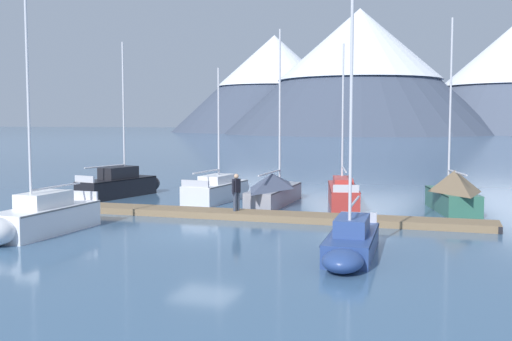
% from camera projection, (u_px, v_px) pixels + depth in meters
% --- Properties ---
extents(ground_plane, '(700.00, 700.00, 0.00)m').
position_uv_depth(ground_plane, '(205.00, 233.00, 24.18)').
color(ground_plane, '#426689').
extents(mountain_west_summit, '(80.75, 80.75, 37.62)m').
position_uv_depth(mountain_west_summit, '(274.00, 81.00, 241.88)').
color(mountain_west_summit, '#424C60').
rests_on(mountain_west_summit, ground).
extents(mountain_central_massif, '(91.08, 91.08, 41.82)m').
position_uv_depth(mountain_central_massif, '(359.00, 67.00, 207.53)').
color(mountain_central_massif, '#424C60').
rests_on(mountain_central_massif, ground).
extents(dock, '(21.97, 2.58, 0.30)m').
position_uv_depth(dock, '(241.00, 215.00, 27.92)').
color(dock, '#846B4C').
rests_on(dock, ground).
extents(sailboat_nearest_berth, '(2.47, 6.27, 8.89)m').
position_uv_depth(sailboat_nearest_berth, '(122.00, 184.00, 35.85)').
color(sailboat_nearest_berth, black).
rests_on(sailboat_nearest_berth, ground).
extents(sailboat_second_berth, '(1.67, 5.88, 8.99)m').
position_uv_depth(sailboat_second_berth, '(39.00, 218.00, 23.69)').
color(sailboat_second_berth, white).
rests_on(sailboat_second_berth, ground).
extents(sailboat_mid_dock_port, '(2.01, 6.23, 7.24)m').
position_uv_depth(sailboat_mid_dock_port, '(220.00, 189.00, 34.10)').
color(sailboat_mid_dock_port, silver).
rests_on(sailboat_mid_dock_port, ground).
extents(sailboat_mid_dock_starboard, '(1.82, 7.39, 9.22)m').
position_uv_depth(sailboat_mid_dock_starboard, '(275.00, 189.00, 32.52)').
color(sailboat_mid_dock_starboard, '#93939E').
rests_on(sailboat_mid_dock_starboard, ground).
extents(sailboat_far_berth, '(3.05, 7.55, 8.43)m').
position_uv_depth(sailboat_far_berth, '(342.00, 192.00, 32.66)').
color(sailboat_far_berth, '#B2332D').
rests_on(sailboat_far_berth, ground).
extents(sailboat_outer_slip, '(1.83, 5.78, 9.15)m').
position_uv_depth(sailboat_outer_slip, '(351.00, 241.00, 19.86)').
color(sailboat_outer_slip, navy).
rests_on(sailboat_outer_slip, ground).
extents(sailboat_end_of_dock, '(3.23, 6.38, 9.38)m').
position_uv_depth(sailboat_end_of_dock, '(451.00, 191.00, 30.15)').
color(sailboat_end_of_dock, '#336B56').
rests_on(sailboat_end_of_dock, ground).
extents(person_on_dock, '(0.30, 0.58, 1.69)m').
position_uv_depth(person_on_dock, '(236.00, 190.00, 28.00)').
color(person_on_dock, '#384256').
rests_on(person_on_dock, dock).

